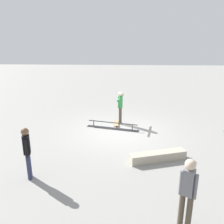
{
  "coord_description": "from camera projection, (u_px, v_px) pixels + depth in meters",
  "views": [
    {
      "loc": [
        -0.14,
        10.1,
        4.11
      ],
      "look_at": [
        0.35,
        0.23,
        1.0
      ],
      "focal_mm": 36.77,
      "sensor_mm": 36.0,
      "label": 1
    }
  ],
  "objects": [
    {
      "name": "ground_plane",
      "position": [
        120.0,
        131.0,
        10.86
      ],
      "size": [
        60.0,
        60.0,
        0.0
      ],
      "primitive_type": "plane",
      "color": "gray"
    },
    {
      "name": "skate_ledge",
      "position": [
        158.0,
        156.0,
        8.13
      ],
      "size": [
        2.07,
        0.95,
        0.32
      ],
      "primitive_type": "cube",
      "rotation": [
        0.0,
        0.0,
        0.29
      ],
      "color": "#B2A893",
      "rests_on": "ground_plane"
    },
    {
      "name": "skater_main",
      "position": [
        120.0,
        105.0,
        11.53
      ],
      "size": [
        0.33,
        1.33,
        1.67
      ],
      "rotation": [
        0.0,
        0.0,
        1.38
      ],
      "color": "brown",
      "rests_on": "ground_plane"
    },
    {
      "name": "bystander_grey_shirt",
      "position": [
        187.0,
        191.0,
        4.98
      ],
      "size": [
        0.38,
        0.29,
        1.74
      ],
      "rotation": [
        0.0,
        0.0,
        5.78
      ],
      "color": "brown",
      "rests_on": "ground_plane"
    },
    {
      "name": "grind_rail",
      "position": [
        113.0,
        126.0,
        11.09
      ],
      "size": [
        2.58,
        0.84,
        0.33
      ],
      "rotation": [
        0.0,
        0.0,
        -0.24
      ],
      "color": "black",
      "rests_on": "ground_plane"
    },
    {
      "name": "bystander_black_shirt",
      "position": [
        27.0,
        151.0,
        6.87
      ],
      "size": [
        0.25,
        0.38,
        1.67
      ],
      "rotation": [
        0.0,
        0.0,
        1.89
      ],
      "color": "#2D3351",
      "rests_on": "ground_plane"
    },
    {
      "name": "skateboard_main",
      "position": [
        116.0,
        123.0,
        11.63
      ],
      "size": [
        0.29,
        0.81,
        0.09
      ],
      "rotation": [
        0.0,
        0.0,
        4.76
      ],
      "color": "tan",
      "rests_on": "ground_plane"
    }
  ]
}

